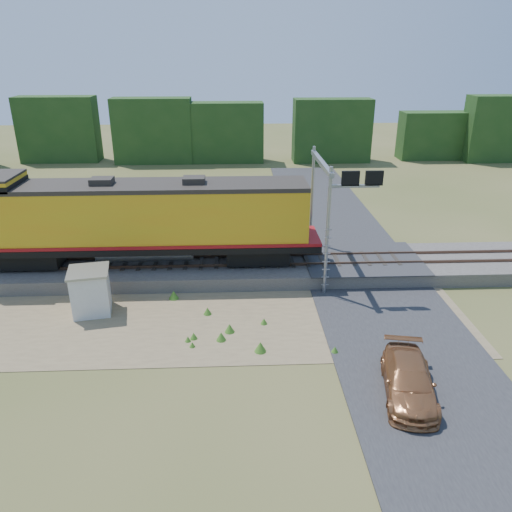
{
  "coord_description": "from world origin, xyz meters",
  "views": [
    {
      "loc": [
        -0.69,
        -21.41,
        12.66
      ],
      "look_at": [
        0.42,
        3.0,
        2.4
      ],
      "focal_mm": 35.0,
      "sensor_mm": 36.0,
      "label": 1
    }
  ],
  "objects_px": {
    "shed": "(91,291)",
    "signal_gantry": "(329,190)",
    "locomotive": "(137,219)",
    "car": "(409,380)"
  },
  "relations": [
    {
      "from": "car",
      "to": "locomotive",
      "type": "bearing_deg",
      "value": 147.22
    },
    {
      "from": "locomotive",
      "to": "signal_gantry",
      "type": "xyz_separation_m",
      "value": [
        10.85,
        -0.67,
        1.78
      ]
    },
    {
      "from": "shed",
      "to": "signal_gantry",
      "type": "height_order",
      "value": "signal_gantry"
    },
    {
      "from": "signal_gantry",
      "to": "shed",
      "type": "bearing_deg",
      "value": -163.7
    },
    {
      "from": "signal_gantry",
      "to": "car",
      "type": "distance_m",
      "value": 12.04
    },
    {
      "from": "locomotive",
      "to": "signal_gantry",
      "type": "height_order",
      "value": "signal_gantry"
    },
    {
      "from": "shed",
      "to": "signal_gantry",
      "type": "distance_m",
      "value": 13.82
    },
    {
      "from": "locomotive",
      "to": "shed",
      "type": "bearing_deg",
      "value": -112.46
    },
    {
      "from": "locomotive",
      "to": "signal_gantry",
      "type": "distance_m",
      "value": 11.01
    },
    {
      "from": "locomotive",
      "to": "signal_gantry",
      "type": "bearing_deg",
      "value": -3.52
    }
  ]
}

